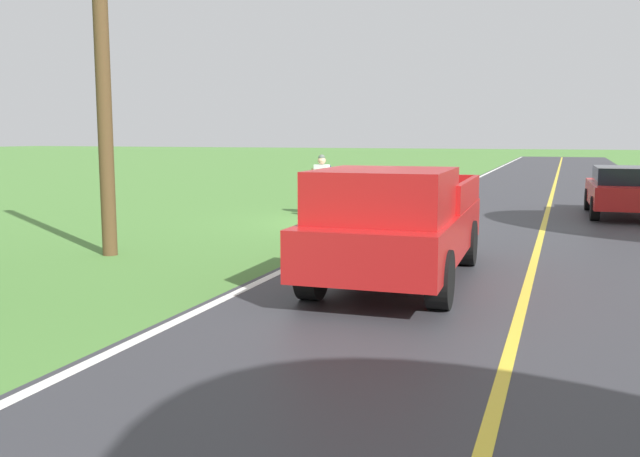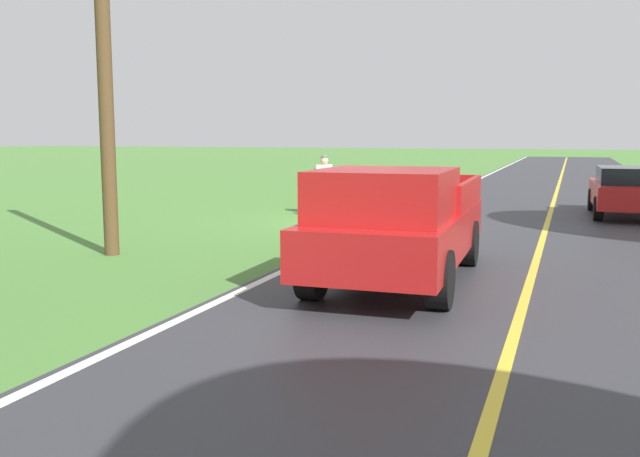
{
  "view_description": "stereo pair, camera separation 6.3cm",
  "coord_description": "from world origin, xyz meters",
  "px_view_note": "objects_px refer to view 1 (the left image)",
  "views": [
    {
      "loc": [
        -5.3,
        17.5,
        2.3
      ],
      "look_at": [
        -2.24,
        8.89,
        1.07
      ],
      "focal_mm": 38.88,
      "sensor_mm": 36.0,
      "label": 1
    },
    {
      "loc": [
        -5.36,
        17.47,
        2.3
      ],
      "look_at": [
        -2.24,
        8.89,
        1.07
      ],
      "focal_mm": 38.88,
      "sensor_mm": 36.0,
      "label": 2
    }
  ],
  "objects_px": {
    "suitcase_carried": "(308,208)",
    "pickup_truck_passing": "(396,222)",
    "hitchhiker_walking": "(322,181)",
    "utility_pole_roadside": "(102,41)",
    "sedan_near_oncoming": "(625,190)"
  },
  "relations": [
    {
      "from": "suitcase_carried",
      "to": "pickup_truck_passing",
      "type": "relative_size",
      "value": 0.08
    },
    {
      "from": "hitchhiker_walking",
      "to": "utility_pole_roadside",
      "type": "distance_m",
      "value": 8.45
    },
    {
      "from": "utility_pole_roadside",
      "to": "hitchhiker_walking",
      "type": "bearing_deg",
      "value": -101.91
    },
    {
      "from": "pickup_truck_passing",
      "to": "utility_pole_roadside",
      "type": "height_order",
      "value": "utility_pole_roadside"
    },
    {
      "from": "suitcase_carried",
      "to": "utility_pole_roadside",
      "type": "relative_size",
      "value": 0.06
    },
    {
      "from": "hitchhiker_walking",
      "to": "utility_pole_roadside",
      "type": "bearing_deg",
      "value": 78.09
    },
    {
      "from": "suitcase_carried",
      "to": "sedan_near_oncoming",
      "type": "relative_size",
      "value": 0.1
    },
    {
      "from": "suitcase_carried",
      "to": "pickup_truck_passing",
      "type": "xyz_separation_m",
      "value": [
        -4.58,
        8.3,
        0.76
      ]
    },
    {
      "from": "pickup_truck_passing",
      "to": "utility_pole_roadside",
      "type": "relative_size",
      "value": 0.68
    },
    {
      "from": "hitchhiker_walking",
      "to": "utility_pole_roadside",
      "type": "height_order",
      "value": "utility_pole_roadside"
    },
    {
      "from": "hitchhiker_walking",
      "to": "suitcase_carried",
      "type": "distance_m",
      "value": 0.89
    },
    {
      "from": "hitchhiker_walking",
      "to": "utility_pole_roadside",
      "type": "relative_size",
      "value": 0.22
    },
    {
      "from": "hitchhiker_walking",
      "to": "pickup_truck_passing",
      "type": "bearing_deg",
      "value": 116.45
    },
    {
      "from": "hitchhiker_walking",
      "to": "sedan_near_oncoming",
      "type": "relative_size",
      "value": 0.39
    },
    {
      "from": "hitchhiker_walking",
      "to": "suitcase_carried",
      "type": "xyz_separation_m",
      "value": [
        0.42,
        0.06,
        -0.78
      ]
    }
  ]
}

